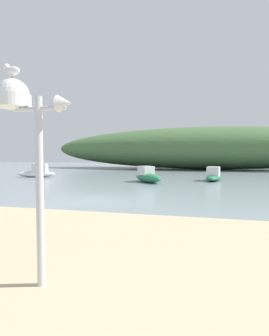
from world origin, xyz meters
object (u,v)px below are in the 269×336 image
at_px(mast_structure, 21,114).
at_px(motorboat_outer_mooring, 214,176).
at_px(motorboat_far_left, 37,172).
at_px(seagull_on_radar, 12,70).
at_px(motorboat_mid_channel, 148,176).

bearing_deg(mast_structure, motorboat_outer_mooring, 80.01).
xyz_separation_m(mast_structure, motorboat_outer_mooring, (3.70, 21.01, -2.46)).
bearing_deg(mast_structure, motorboat_far_left, 123.52).
bearing_deg(motorboat_outer_mooring, seagull_on_radar, -100.41).
bearing_deg(motorboat_far_left, motorboat_mid_channel, -10.90).
bearing_deg(motorboat_far_left, mast_structure, -56.48).
xyz_separation_m(seagull_on_radar, motorboat_outer_mooring, (3.86, 21.01, -3.15)).
distance_m(motorboat_outer_mooring, motorboat_far_left, 17.26).
distance_m(motorboat_outer_mooring, motorboat_mid_channel, 6.07).
bearing_deg(motorboat_outer_mooring, motorboat_far_left, -178.14).
distance_m(mast_structure, seagull_on_radar, 0.71).
height_order(seagull_on_radar, motorboat_outer_mooring, seagull_on_radar).
xyz_separation_m(mast_structure, motorboat_far_left, (-13.55, 20.45, -2.42)).
distance_m(seagull_on_radar, motorboat_far_left, 24.64).
height_order(mast_structure, motorboat_outer_mooring, mast_structure).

